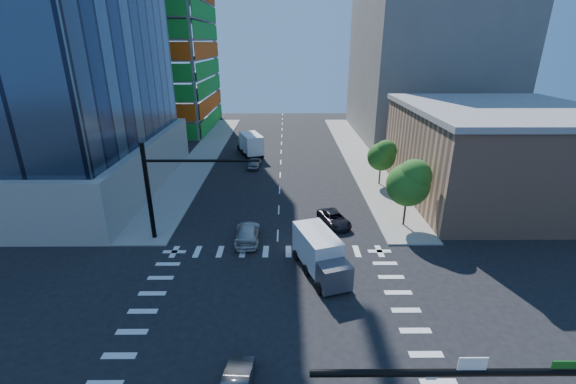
{
  "coord_description": "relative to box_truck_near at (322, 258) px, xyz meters",
  "views": [
    {
      "loc": [
        0.78,
        -20.53,
        17.08
      ],
      "look_at": [
        0.95,
        8.0,
        5.99
      ],
      "focal_mm": 24.0,
      "sensor_mm": 36.0,
      "label": 1
    }
  ],
  "objects": [
    {
      "name": "car_sb_mid",
      "position": [
        -7.41,
        27.99,
        -0.67
      ],
      "size": [
        2.01,
        4.43,
        1.48
      ],
      "primitive_type": "imported",
      "rotation": [
        0.0,
        0.0,
        3.08
      ],
      "color": "gray",
      "rests_on": "ground"
    },
    {
      "name": "ground",
      "position": [
        -3.56,
        -5.5,
        -1.41
      ],
      "size": [
        160.0,
        160.0,
        0.0
      ],
      "primitive_type": "plane",
      "color": "black",
      "rests_on": "ground"
    },
    {
      "name": "tree_south",
      "position": [
        9.07,
        8.4,
        3.27
      ],
      "size": [
        4.16,
        4.16,
        6.82
      ],
      "color": "#382316",
      "rests_on": "sidewalk_ne"
    },
    {
      "name": "box_truck_near",
      "position": [
        0.0,
        0.0,
        0.0
      ],
      "size": [
        4.37,
        6.59,
        3.19
      ],
      "rotation": [
        0.0,
        0.0,
        0.32
      ],
      "color": "black",
      "rests_on": "ground"
    },
    {
      "name": "tree_north",
      "position": [
        9.37,
        20.4,
        2.58
      ],
      "size": [
        3.54,
        3.52,
        5.78
      ],
      "color": "#382316",
      "rests_on": "sidewalk_ne"
    },
    {
      "name": "road_markings",
      "position": [
        -3.56,
        -5.5,
        -1.41
      ],
      "size": [
        20.0,
        20.0,
        0.01
      ],
      "primitive_type": "cube",
      "color": "silver",
      "rests_on": "ground"
    },
    {
      "name": "sidewalk_ne",
      "position": [
        8.94,
        34.5,
        -1.34
      ],
      "size": [
        5.0,
        60.0,
        0.15
      ],
      "primitive_type": "cube",
      "color": "gray",
      "rests_on": "ground"
    },
    {
      "name": "car_sb_near",
      "position": [
        -6.31,
        5.56,
        -0.65
      ],
      "size": [
        2.34,
        5.35,
        1.53
      ],
      "primitive_type": "imported",
      "rotation": [
        0.0,
        0.0,
        3.18
      ],
      "color": "#B8B8B8",
      "rests_on": "ground"
    },
    {
      "name": "sidewalk_nw",
      "position": [
        -16.06,
        34.5,
        -1.34
      ],
      "size": [
        5.0,
        60.0,
        0.15
      ],
      "primitive_type": "cube",
      "color": "gray",
      "rests_on": "ground"
    },
    {
      "name": "signal_mast_nw",
      "position": [
        -13.56,
        6.0,
        4.08
      ],
      "size": [
        10.2,
        0.4,
        9.0
      ],
      "color": "black",
      "rests_on": "sidewalk_nw"
    },
    {
      "name": "car_nb_far",
      "position": [
        2.05,
        8.82,
        -0.77
      ],
      "size": [
        3.49,
        5.09,
        1.29
      ],
      "primitive_type": "imported",
      "rotation": [
        0.0,
        0.0,
        0.32
      ],
      "color": "black",
      "rests_on": "ground"
    },
    {
      "name": "commercial_building",
      "position": [
        21.44,
        16.5,
        3.9
      ],
      "size": [
        20.5,
        22.5,
        10.6
      ],
      "color": "tan",
      "rests_on": "ground"
    },
    {
      "name": "box_truck_far",
      "position": [
        -8.65,
        35.15,
        0.16
      ],
      "size": [
        4.95,
        7.33,
        3.54
      ],
      "rotation": [
        0.0,
        0.0,
        3.48
      ],
      "color": "black",
      "rests_on": "ground"
    },
    {
      "name": "construction_building",
      "position": [
        -30.97,
        56.43,
        23.2
      ],
      "size": [
        25.16,
        34.5,
        70.6
      ],
      "color": "slate",
      "rests_on": "ground"
    },
    {
      "name": "bg_building_ne",
      "position": [
        23.44,
        49.5,
        12.59
      ],
      "size": [
        24.0,
        30.0,
        28.0
      ],
      "primitive_type": "cube",
      "color": "#655F5A",
      "rests_on": "ground"
    }
  ]
}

